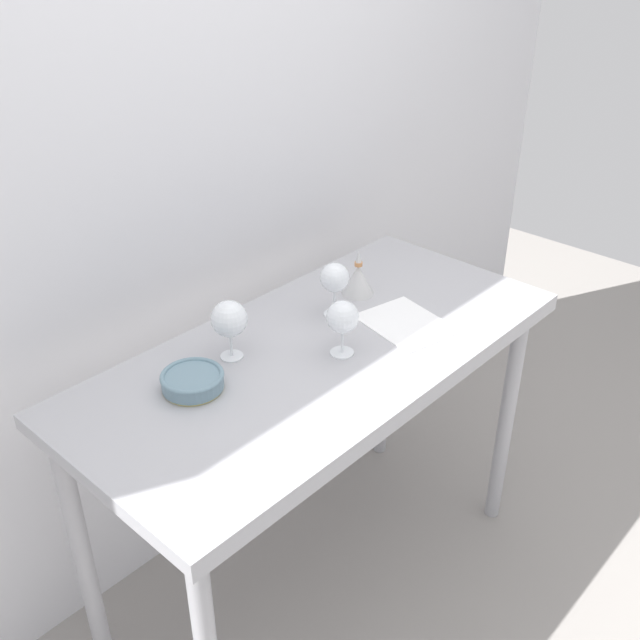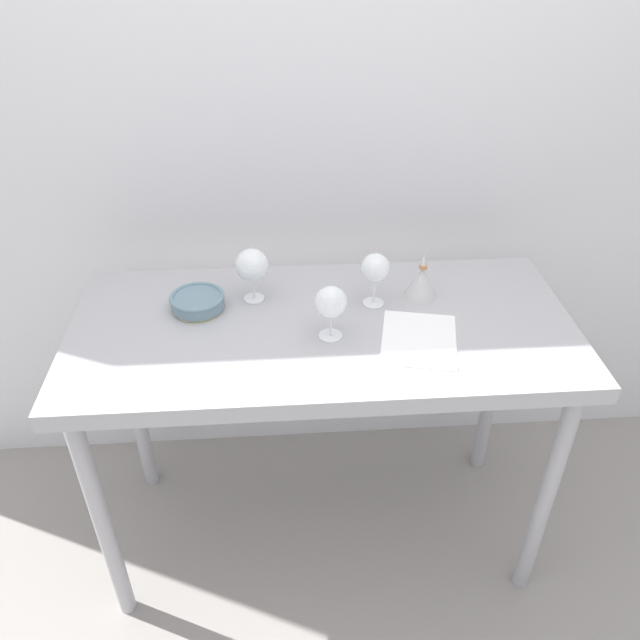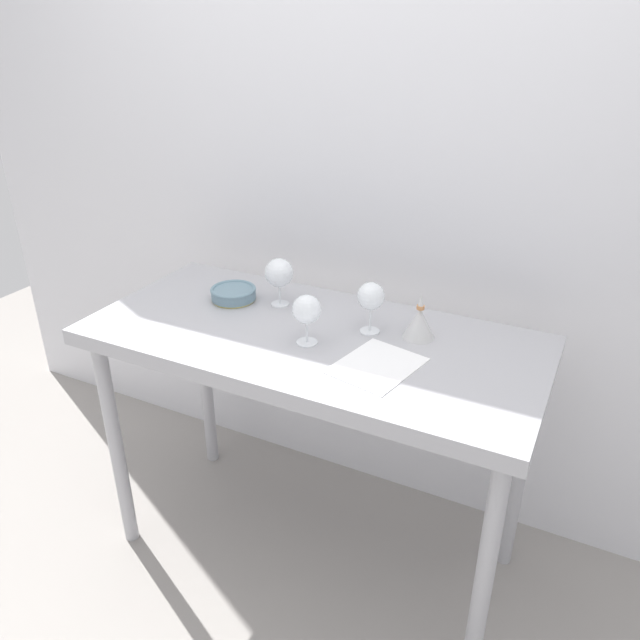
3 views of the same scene
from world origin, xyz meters
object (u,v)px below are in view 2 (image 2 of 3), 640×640
Objects in this scene: wine_glass_far_right at (375,269)px; tasting_sheet_upper at (419,339)px; wine_glass_far_left at (252,266)px; tasting_bowl at (198,301)px; decanter_funnel at (421,282)px; wine_glass_near_center at (331,303)px.

tasting_sheet_upper is (0.10, -0.18, -0.11)m from wine_glass_far_right.
wine_glass_far_left is at bearing 171.78° from wine_glass_far_right.
tasting_bowl is (-0.16, -0.04, -0.09)m from wine_glass_far_left.
tasting_bowl is at bearing -166.11° from wine_glass_far_left.
decanter_funnel reaches higher than tasting_bowl.
wine_glass_far_left is at bearing 164.53° from tasting_sheet_upper.
tasting_sheet_upper is at bearing -27.71° from wine_glass_far_left.
tasting_bowl is 1.11× the size of decanter_funnel.
wine_glass_far_right is 1.04× the size of tasting_bowl.
wine_glass_far_right is 0.16m from decanter_funnel.
wine_glass_far_right is 0.35m from wine_glass_far_left.
wine_glass_near_center reaches higher than tasting_sheet_upper.
tasting_sheet_upper is at bearing -102.28° from decanter_funnel.
wine_glass_near_center reaches higher than decanter_funnel.
wine_glass_far_left is 1.04× the size of tasting_bowl.
wine_glass_near_center is 0.41m from tasting_bowl.
wine_glass_far_right reaches higher than decanter_funnel.
decanter_funnel is (0.49, -0.02, -0.06)m from wine_glass_far_left.
wine_glass_near_center is at bearing -146.83° from decanter_funnel.
tasting_sheet_upper is (0.44, -0.23, -0.11)m from wine_glass_far_left.
wine_glass_near_center reaches higher than tasting_bowl.
wine_glass_far_right reaches higher than tasting_sheet_upper.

